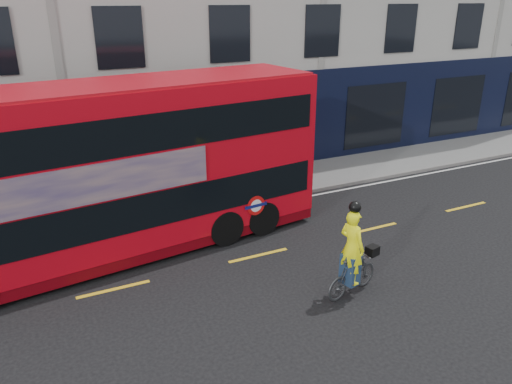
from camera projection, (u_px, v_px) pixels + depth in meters
ground at (127, 323)px, 11.11m from camera, size 120.00×120.00×0.00m
pavement at (84, 214)px, 16.54m from camera, size 60.00×3.00×0.12m
kerb at (91, 231)px, 15.28m from camera, size 60.00×0.12×0.13m
road_edge_line at (93, 237)px, 15.05m from camera, size 58.00×0.10×0.01m
lane_dashes at (114, 289)px, 12.37m from camera, size 58.00×0.12×0.01m
bus at (113, 171)px, 13.32m from camera, size 11.98×4.05×4.74m
cyclist at (352, 263)px, 11.89m from camera, size 1.74×0.86×2.46m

